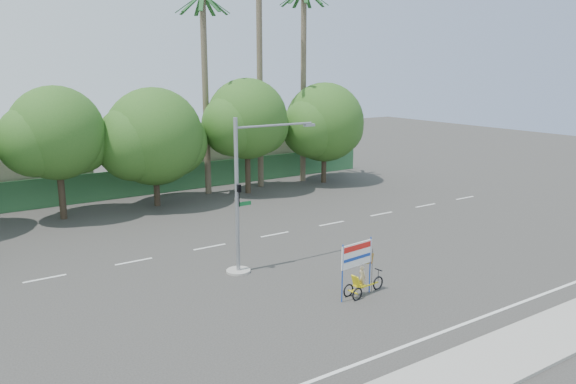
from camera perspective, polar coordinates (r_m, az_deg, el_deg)
ground at (r=24.03m, az=4.95°, el=-9.73°), size 120.00×120.00×0.00m
sidewalk_near at (r=19.32m, az=19.52°, el=-16.13°), size 50.00×2.40×0.12m
fence at (r=42.02m, az=-13.60°, el=1.13°), size 38.00×0.08×2.00m
building_right at (r=49.10m, az=-6.71°, el=3.96°), size 14.00×8.00×3.60m
tree_left at (r=36.19m, az=-22.52°, el=5.22°), size 6.66×5.60×8.07m
tree_center at (r=37.87m, az=-13.52°, el=5.22°), size 7.62×6.40×7.85m
tree_right at (r=40.71m, az=-4.24°, el=7.12°), size 6.90×5.80×8.36m
tree_far_right at (r=44.61m, az=3.67°, el=6.84°), size 7.38×6.20×7.94m
palm_tall at (r=42.87m, az=-2.92°, el=14.41°), size 3.73×3.79×17.45m
palm_mid at (r=45.03m, az=1.58°, el=12.98°), size 3.73×3.79×15.45m
palm_short at (r=40.73m, az=-8.46°, el=12.13°), size 3.73×3.79×14.45m
traffic_signal at (r=25.09m, az=-4.56°, el=-1.72°), size 4.72×1.10×7.00m
trike_billboard at (r=23.07m, az=7.36°, el=-8.16°), size 2.46×0.65×2.42m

